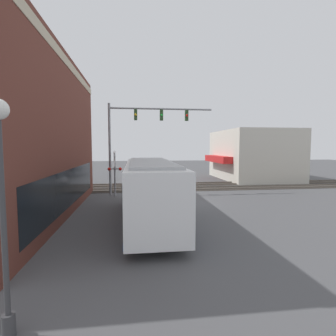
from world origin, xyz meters
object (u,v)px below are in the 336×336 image
object	(u,v)px
city_bus	(150,189)
streetlamp	(2,199)
crossing_signal	(115,169)
parked_car_grey	(140,171)
parked_car_silver	(142,177)
pedestrian_near_bus	(186,200)

from	to	relation	value
city_bus	streetlamp	world-z (taller)	streetlamp
crossing_signal	parked_car_grey	size ratio (longest dim) A/B	0.90
parked_car_silver	parked_car_grey	size ratio (longest dim) A/B	1.10
streetlamp	parked_car_silver	size ratio (longest dim) A/B	1.09
crossing_signal	pedestrian_near_bus	distance (m)	8.33
crossing_signal	streetlamp	world-z (taller)	streetlamp
parked_car_grey	crossing_signal	bearing A→B (deg)	171.11
crossing_signal	pedestrian_near_bus	bearing A→B (deg)	-145.21
city_bus	parked_car_grey	xyz separation A→B (m)	(23.81, -0.00, -1.17)
streetlamp	pedestrian_near_bus	world-z (taller)	streetlamp
pedestrian_near_bus	parked_car_grey	bearing A→B (deg)	5.57
crossing_signal	parked_car_silver	size ratio (longest dim) A/B	0.82
parked_car_silver	parked_car_grey	xyz separation A→B (m)	(8.24, -0.00, -0.01)
streetlamp	parked_car_grey	size ratio (longest dim) A/B	1.21
parked_car_grey	parked_car_silver	bearing A→B (deg)	180.00
city_bus	parked_car_grey	bearing A→B (deg)	-0.00
crossing_signal	parked_car_silver	distance (m)	8.17
city_bus	pedestrian_near_bus	distance (m)	2.69
parked_car_grey	pedestrian_near_bus	world-z (taller)	pedestrian_near_bus
crossing_signal	pedestrian_near_bus	world-z (taller)	crossing_signal
parked_car_silver	parked_car_grey	bearing A→B (deg)	-0.00
city_bus	parked_car_silver	distance (m)	15.61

